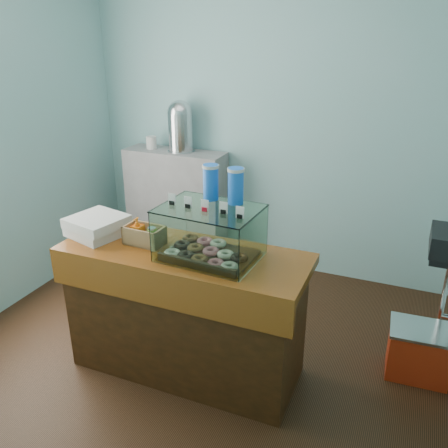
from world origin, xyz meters
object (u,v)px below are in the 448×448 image
at_px(coffee_urn, 180,125).
at_px(red_cooler, 419,351).
at_px(counter, 185,311).
at_px(display_case, 212,229).

xyz_separation_m(coffee_urn, red_cooler, (2.30, -1.03, -1.17)).
distance_m(counter, coffee_urn, 2.00).
relative_size(counter, red_cooler, 3.74).
height_order(counter, red_cooler, counter).
bearing_deg(display_case, coffee_urn, 126.50).
xyz_separation_m(counter, coffee_urn, (-0.83, 1.59, 0.90)).
height_order(counter, coffee_urn, coffee_urn).
relative_size(counter, coffee_urn, 3.31).
bearing_deg(display_case, red_cooler, 25.62).
bearing_deg(red_cooler, counter, -162.81).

